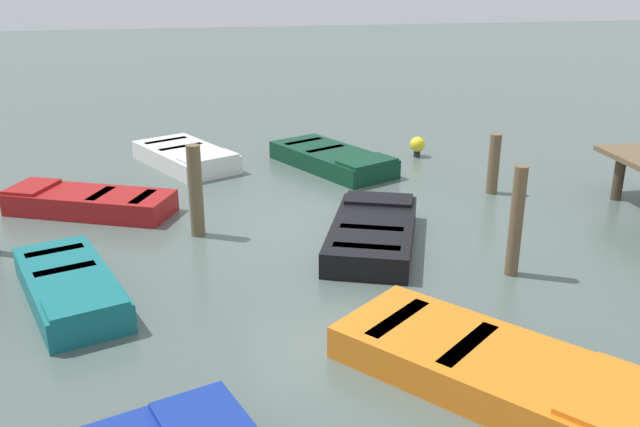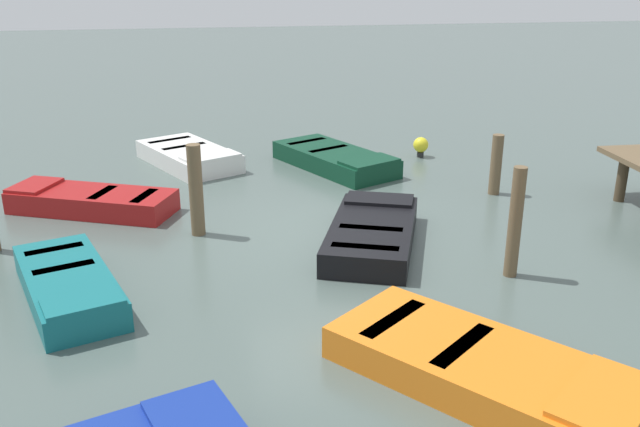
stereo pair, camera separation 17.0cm
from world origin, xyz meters
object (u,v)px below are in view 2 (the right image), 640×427
at_px(mooring_piling_mid_left, 196,190).
at_px(marker_buoy, 421,145).
at_px(mooring_piling_far_right, 515,223).
at_px(rowboat_dark_green, 335,159).
at_px(mooring_piling_near_right, 496,165).
at_px(rowboat_white, 189,156).
at_px(rowboat_black, 372,233).
at_px(rowboat_teal, 68,285).
at_px(rowboat_red, 91,201).
at_px(rowboat_orange, 485,368).

distance_m(mooring_piling_mid_left, marker_buoy, 6.70).
relative_size(mooring_piling_far_right, marker_buoy, 3.50).
distance_m(rowboat_dark_green, marker_buoy, 2.26).
distance_m(mooring_piling_far_right, mooring_piling_near_right, 3.90).
height_order(rowboat_white, rowboat_black, same).
distance_m(rowboat_white, rowboat_teal, 6.71).
relative_size(rowboat_dark_green, mooring_piling_far_right, 2.01).
height_order(rowboat_white, rowboat_dark_green, same).
distance_m(mooring_piling_far_right, marker_buoy, 6.64).
relative_size(rowboat_dark_green, marker_buoy, 7.03).
xyz_separation_m(rowboat_black, rowboat_red, (-2.50, -4.75, -0.00)).
xyz_separation_m(rowboat_white, marker_buoy, (0.28, 5.44, 0.07)).
bearing_deg(rowboat_teal, rowboat_white, 146.47).
xyz_separation_m(rowboat_white, rowboat_black, (5.36, 2.96, -0.00)).
distance_m(rowboat_white, rowboat_red, 3.38).
height_order(rowboat_orange, rowboat_black, same).
xyz_separation_m(rowboat_orange, mooring_piling_far_right, (-2.61, 1.51, 0.62)).
relative_size(rowboat_black, mooring_piling_near_right, 2.58).
bearing_deg(marker_buoy, rowboat_red, -70.32).
xyz_separation_m(mooring_piling_far_right, marker_buoy, (-6.58, 0.74, -0.55)).
height_order(rowboat_dark_green, rowboat_red, same).
bearing_deg(rowboat_dark_green, mooring_piling_near_right, 23.48).
distance_m(rowboat_orange, rowboat_black, 4.10).
bearing_deg(rowboat_orange, rowboat_dark_green, 140.15).
relative_size(rowboat_teal, mooring_piling_near_right, 2.40).
height_order(rowboat_white, mooring_piling_mid_left, mooring_piling_mid_left).
xyz_separation_m(rowboat_red, mooring_piling_far_right, (3.99, 6.49, 0.62)).
height_order(rowboat_teal, marker_buoy, marker_buoy).
relative_size(mooring_piling_mid_left, marker_buoy, 3.29).
bearing_deg(mooring_piling_far_right, mooring_piling_near_right, 159.98).
xyz_separation_m(rowboat_white, mooring_piling_near_right, (3.20, 6.03, 0.39)).
distance_m(rowboat_black, marker_buoy, 5.66).
relative_size(rowboat_teal, marker_buoy, 6.06).
bearing_deg(rowboat_dark_green, mooring_piling_far_right, -12.62).
xyz_separation_m(rowboat_dark_green, mooring_piling_far_right, (6.02, 1.45, 0.62)).
relative_size(rowboat_dark_green, mooring_piling_mid_left, 2.14).
bearing_deg(rowboat_teal, rowboat_orange, 39.07).
distance_m(rowboat_white, rowboat_black, 6.12).
xyz_separation_m(rowboat_dark_green, rowboat_red, (2.03, -5.04, 0.00)).
bearing_deg(rowboat_teal, rowboat_dark_green, 119.85).
bearing_deg(marker_buoy, rowboat_black, -25.97).
relative_size(rowboat_orange, mooring_piling_far_right, 2.11).
relative_size(rowboat_red, mooring_piling_near_right, 2.64).
bearing_deg(rowboat_white, rowboat_dark_green, 48.82).
bearing_deg(rowboat_orange, mooring_piling_far_right, 110.47).
bearing_deg(mooring_piling_mid_left, marker_buoy, 127.73).
relative_size(rowboat_black, mooring_piling_mid_left, 1.99).
height_order(rowboat_red, mooring_piling_far_right, mooring_piling_far_right).
bearing_deg(rowboat_red, rowboat_white, -98.66).
relative_size(rowboat_white, rowboat_dark_green, 0.91).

